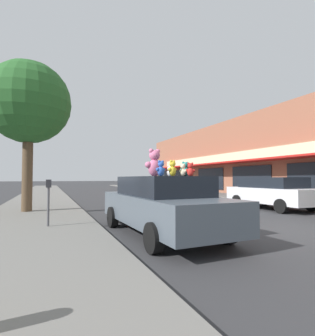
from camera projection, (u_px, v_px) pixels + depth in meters
ground_plane at (286, 230)px, 7.33m from camera, size 260.00×260.00×0.00m
sidewalk_near at (25, 253)px, 4.82m from camera, size 3.48×90.00×0.14m
storefront_row at (305, 157)px, 22.60m from camera, size 13.57×38.36×6.55m
plush_art_car at (162, 204)px, 6.74m from camera, size 2.11×4.86×1.49m
teddy_bear_giant at (154, 163)px, 6.88m from camera, size 0.55×0.36×0.73m
teddy_bear_blue at (161, 168)px, 5.62m from camera, size 0.26×0.18×0.34m
teddy_bear_teal at (185, 169)px, 5.94m from camera, size 0.25×0.16×0.34m
teddy_bear_cream at (183, 170)px, 5.78m from camera, size 0.15×0.21×0.28m
teddy_bear_yellow at (173, 168)px, 5.71m from camera, size 0.26×0.20×0.35m
teddy_bear_red at (190, 170)px, 5.73m from camera, size 0.23×0.17×0.30m
teddy_bear_white at (169, 172)px, 6.92m from camera, size 0.16×0.20×0.27m
parked_car_far_center at (272, 192)px, 12.28m from camera, size 2.01×4.32×1.48m
street_tree at (29, 103)px, 10.51m from camera, size 3.28×3.28×6.00m
parking_meter at (48, 196)px, 7.15m from camera, size 0.14×0.10×1.27m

